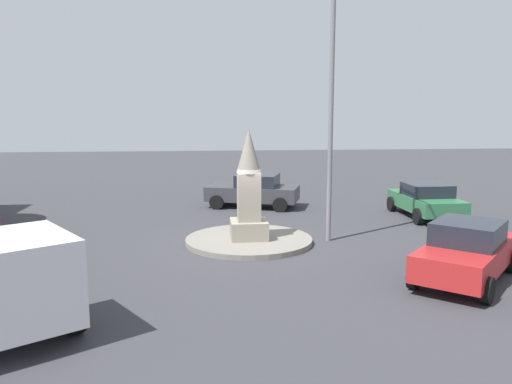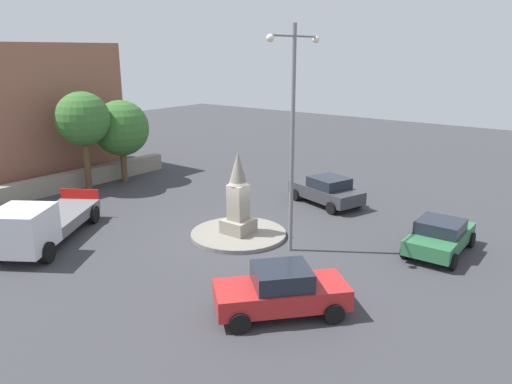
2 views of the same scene
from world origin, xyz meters
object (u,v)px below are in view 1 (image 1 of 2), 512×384
Objects in this scene: monument at (249,191)px; car_dark_grey_waiting at (254,190)px; streetlamp at (332,82)px; car_green_near_island at (426,200)px; car_red_approaching at (467,251)px.

monument is 6.59m from car_dark_grey_waiting.
monument is 0.41× the size of streetlamp.
streetlamp is at bearing -54.98° from car_green_near_island.
monument is 0.92× the size of car_green_near_island.
streetlamp reaches higher than monument.
car_dark_grey_waiting is (-6.42, -1.94, -4.54)m from streetlamp.
car_dark_grey_waiting is at bearing -157.37° from car_red_approaching.
car_green_near_island is at bearing 125.02° from streetlamp.
car_red_approaching is 0.94× the size of car_dark_grey_waiting.
car_red_approaching is (7.90, -2.37, 0.06)m from car_green_near_island.
monument is at bearing -129.52° from car_red_approaching.
car_dark_grey_waiting is (-6.47, 0.78, -0.98)m from monument.
car_green_near_island is 0.94× the size of car_red_approaching.
car_red_approaching is 11.75m from car_dark_grey_waiting.
monument is 8.51m from car_green_near_island.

